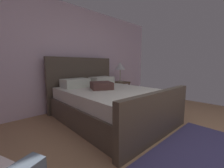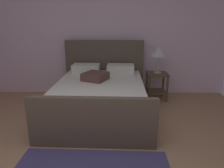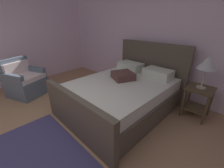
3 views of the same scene
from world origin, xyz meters
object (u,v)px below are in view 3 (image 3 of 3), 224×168
bed (123,93)px  armchair (25,81)px  nightstand_right (198,97)px  table_lamp_right (207,64)px

bed → armchair: 2.48m
bed → nightstand_right: size_ratio=3.78×
bed → armchair: bearing=-151.8°
nightstand_right → table_lamp_right: table_lamp_right is taller
table_lamp_right → nightstand_right: bearing=-126.9°
bed → table_lamp_right: (1.19, 0.75, 0.70)m
nightstand_right → table_lamp_right: 0.65m
bed → nightstand_right: 1.41m
nightstand_right → table_lamp_right: bearing=53.1°
nightstand_right → armchair: bearing=-150.2°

